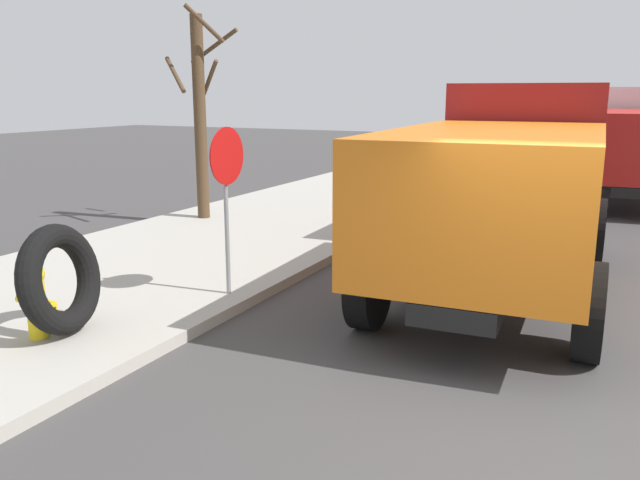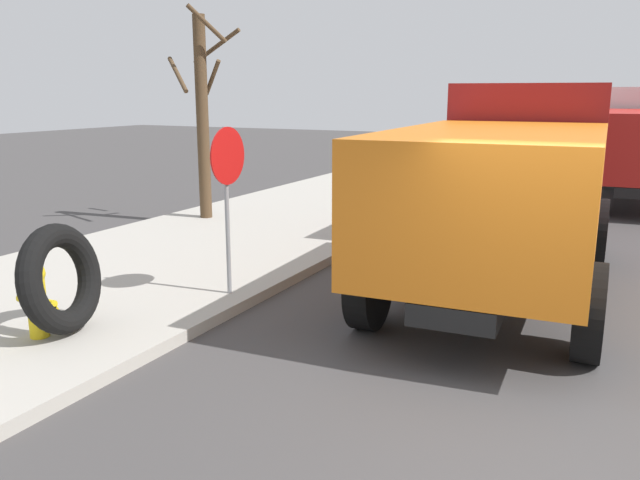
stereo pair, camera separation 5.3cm
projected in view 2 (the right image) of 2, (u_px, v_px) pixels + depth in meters
name	position (u px, v px, depth m)	size (l,w,h in m)	color
ground_plane	(536.00, 441.00, 5.42)	(80.00, 80.00, 0.00)	#423F3F
sidewalk_curb	(7.00, 316.00, 8.24)	(36.00, 5.00, 0.15)	#ADA89E
fire_hydrant	(37.00, 298.00, 7.22)	(0.25, 0.56, 0.87)	yellow
loose_tire	(61.00, 279.00, 7.31)	(1.27, 1.27, 0.27)	black
stop_sign	(227.00, 179.00, 8.56)	(0.76, 0.08, 2.27)	gray
dump_truck_orange	(509.00, 180.00, 9.41)	(7.11, 3.08, 3.00)	orange
dump_truck_red	(637.00, 140.00, 17.28)	(7.10, 3.03, 3.00)	red
dump_truck_gray	(619.00, 124.00, 26.17)	(7.02, 2.84, 3.00)	slate
dump_truck_yellow	(603.00, 116.00, 35.20)	(7.06, 2.94, 3.00)	gold
bare_tree	(203.00, 112.00, 13.82)	(1.39, 1.36, 4.43)	#4C3823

